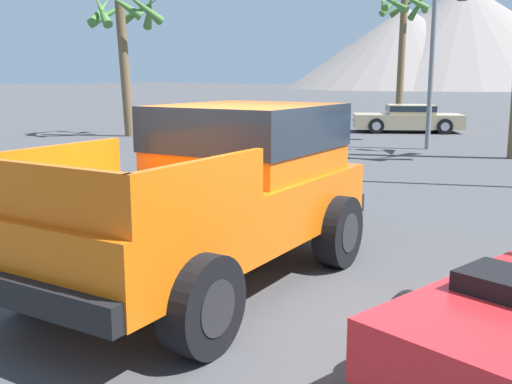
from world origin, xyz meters
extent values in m
plane|color=#424244|center=(0.00, 0.00, 0.00)|extent=(320.00, 320.00, 0.00)
cube|color=orange|center=(-0.33, 0.21, 0.84)|extent=(2.23, 4.68, 0.67)
cube|color=orange|center=(-0.39, 1.12, 1.58)|extent=(1.91, 2.12, 0.82)
cube|color=#1E2833|center=(-0.39, 1.12, 1.73)|extent=(1.95, 2.16, 0.52)
cube|color=orange|center=(-1.17, -1.12, 1.41)|extent=(0.20, 1.83, 0.48)
cube|color=orange|center=(0.68, -1.00, 1.41)|extent=(0.20, 1.83, 0.48)
cube|color=orange|center=(-0.19, -1.93, 1.41)|extent=(1.86, 0.20, 0.48)
cube|color=black|center=(-0.48, 2.54, 0.62)|extent=(1.90, 0.28, 0.24)
cube|color=black|center=(-0.18, -2.11, 0.62)|extent=(1.90, 0.28, 0.24)
cylinder|color=black|center=(-1.42, 1.56, 0.44)|extent=(0.37, 0.90, 0.88)
cylinder|color=#232326|center=(-1.42, 1.56, 0.44)|extent=(0.36, 0.51, 0.49)
cylinder|color=black|center=(0.57, 1.69, 0.44)|extent=(0.37, 0.90, 0.88)
cylinder|color=#232326|center=(0.57, 1.69, 0.44)|extent=(0.36, 0.51, 0.49)
cylinder|color=black|center=(-1.23, -1.26, 0.44)|extent=(0.37, 0.90, 0.88)
cylinder|color=#232326|center=(-1.23, -1.26, 0.44)|extent=(0.36, 0.51, 0.49)
cylinder|color=black|center=(0.76, -1.13, 0.44)|extent=(0.37, 0.90, 0.88)
cylinder|color=#232326|center=(0.76, -1.13, 0.44)|extent=(0.36, 0.51, 0.49)
cylinder|color=black|center=(2.32, -0.43, 0.33)|extent=(0.36, 0.69, 0.65)
cylinder|color=#9E9EA3|center=(2.32, -0.43, 0.33)|extent=(0.31, 0.40, 0.36)
cube|color=tan|center=(-5.39, 19.68, 0.47)|extent=(4.72, 3.70, 0.59)
cube|color=tan|center=(-5.30, 19.74, 0.96)|extent=(2.38, 2.26, 0.39)
cube|color=#1E2833|center=(-5.30, 19.74, 1.00)|extent=(2.43, 2.31, 0.23)
cylinder|color=black|center=(-6.18, 18.27, 0.32)|extent=(0.66, 0.50, 0.63)
cylinder|color=#9E9EA3|center=(-6.18, 18.27, 0.32)|extent=(0.42, 0.37, 0.35)
cylinder|color=black|center=(-7.00, 19.74, 0.32)|extent=(0.66, 0.50, 0.63)
cylinder|color=#9E9EA3|center=(-7.00, 19.74, 0.32)|extent=(0.42, 0.37, 0.35)
cylinder|color=black|center=(-3.79, 19.63, 0.32)|extent=(0.66, 0.50, 0.63)
cylinder|color=#9E9EA3|center=(-3.79, 19.63, 0.32)|extent=(0.42, 0.37, 0.35)
cylinder|color=black|center=(-4.61, 21.09, 0.32)|extent=(0.66, 0.50, 0.63)
cylinder|color=#9E9EA3|center=(-4.61, 21.09, 0.32)|extent=(0.42, 0.37, 0.35)
cylinder|color=slate|center=(-2.64, 14.28, 3.05)|extent=(0.16, 0.16, 6.10)
cylinder|color=brown|center=(-13.78, 11.67, 2.55)|extent=(0.36, 0.62, 5.11)
cone|color=#427533|center=(-12.78, 11.75, 4.86)|extent=(0.46, 1.96, 1.22)
cone|color=#427533|center=(-13.20, 12.54, 4.81)|extent=(1.59, 1.36, 1.37)
cone|color=#427533|center=(-13.96, 12.77, 4.88)|extent=(1.96, 0.71, 1.16)
cone|color=#427533|center=(-14.82, 12.12, 4.82)|extent=(0.95, 2.09, 1.35)
cone|color=#427533|center=(-14.64, 11.40, 4.82)|extent=(1.08, 1.78, 1.35)
cone|color=#427533|center=(-14.14, 10.97, 4.77)|extent=(1.63, 0.96, 1.46)
cone|color=#427533|center=(-13.27, 11.31, 4.89)|extent=(1.21, 1.24, 1.08)
cylinder|color=brown|center=(-8.24, 25.96, 3.15)|extent=(0.36, 0.50, 6.30)
cone|color=#427533|center=(-7.34, 25.91, 6.09)|extent=(0.40, 1.77, 1.13)
cone|color=#427533|center=(-7.69, 26.66, 5.96)|extent=(1.56, 1.27, 1.50)
cone|color=#427533|center=(-8.45, 26.83, 6.03)|extent=(1.86, 0.74, 1.31)
cone|color=#427533|center=(-9.03, 26.19, 6.03)|extent=(0.90, 1.59, 1.30)
cone|color=#427533|center=(-9.14, 25.40, 6.09)|extent=(1.30, 1.96, 1.13)
cone|color=#427533|center=(-8.49, 24.84, 6.04)|extent=(2.12, 0.82, 1.32)
cone|color=gray|center=(-40.03, 107.89, 7.68)|extent=(44.59, 44.59, 15.35)
cone|color=gray|center=(-31.78, 117.73, 10.02)|extent=(60.01, 60.01, 20.05)
camera|label=1|loc=(3.83, -4.76, 2.32)|focal=42.00mm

